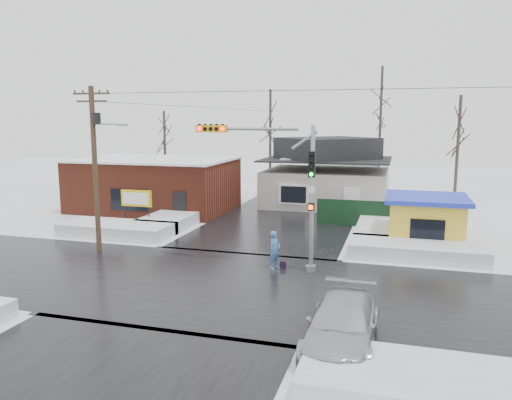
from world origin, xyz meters
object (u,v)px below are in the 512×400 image
(traffic_signal, at_px, (280,177))
(kiosk, at_px, (426,220))
(utility_pole, at_px, (96,159))
(marquee_sign, at_px, (136,199))
(car, at_px, (342,325))
(pedestrian, at_px, (275,250))

(traffic_signal, bearing_deg, kiosk, 44.84)
(utility_pole, height_order, marquee_sign, utility_pole)
(marquee_sign, bearing_deg, utility_pole, -79.87)
(car, bearing_deg, pedestrian, 118.97)
(kiosk, height_order, pedestrian, kiosk)
(car, bearing_deg, traffic_signal, 117.63)
(traffic_signal, distance_m, car, 9.42)
(kiosk, height_order, car, kiosk)
(kiosk, relative_size, pedestrian, 2.45)
(pedestrian, bearing_deg, utility_pole, 109.44)
(traffic_signal, height_order, car, traffic_signal)
(marquee_sign, distance_m, kiosk, 18.51)
(traffic_signal, relative_size, kiosk, 1.52)
(traffic_signal, relative_size, car, 1.32)
(marquee_sign, bearing_deg, traffic_signal, -29.72)
(car, bearing_deg, utility_pole, 150.68)
(traffic_signal, bearing_deg, pedestrian, -168.48)
(utility_pole, bearing_deg, marquee_sign, 100.13)
(traffic_signal, relative_size, utility_pole, 0.78)
(traffic_signal, relative_size, marquee_sign, 2.75)
(marquee_sign, height_order, kiosk, kiosk)
(kiosk, xyz_separation_m, car, (-3.15, -14.72, -0.69))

